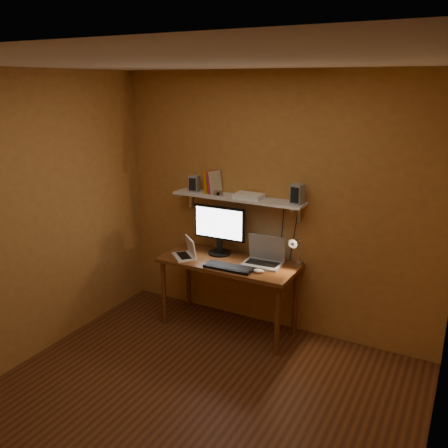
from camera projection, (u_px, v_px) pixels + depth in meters
The scene contains 14 objects.
room at pixel (187, 254), 3.38m from camera, with size 3.44×3.24×2.64m.
desk at pixel (229, 269), 4.80m from camera, with size 1.40×0.60×0.75m.
wall_shelf at pixel (238, 198), 4.76m from camera, with size 1.40×0.25×0.21m.
monitor at pixel (219, 228), 4.89m from camera, with size 0.57×0.25×0.51m.
laptop at pixel (264, 256), 4.69m from camera, with size 0.39×0.29×0.28m.
netbook at pixel (187, 252), 4.87m from camera, with size 0.33×0.32×0.21m.
keyboard at pixel (229, 267), 4.57m from camera, with size 0.49×0.16×0.03m, color black.
mouse at pixel (259, 271), 4.47m from camera, with size 0.10×0.06×0.04m, color white.
desk_lamp at pixel (296, 248), 4.52m from camera, with size 0.09×0.23×0.38m.
speaker_left at pixel (194, 184), 4.96m from camera, with size 0.09×0.09×0.17m, color gray.
speaker_right at pixel (297, 194), 4.44m from camera, with size 0.11×0.11×0.19m, color gray.
books at pixel (213, 182), 4.88m from camera, with size 0.15×0.17×0.23m.
shelf_camera at pixel (218, 193), 4.77m from camera, with size 0.10×0.06×0.06m.
router at pixel (249, 196), 4.69m from camera, with size 0.28×0.18×0.05m, color white.
Camera 1 is at (1.74, -2.67, 2.48)m, focal length 38.00 mm.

